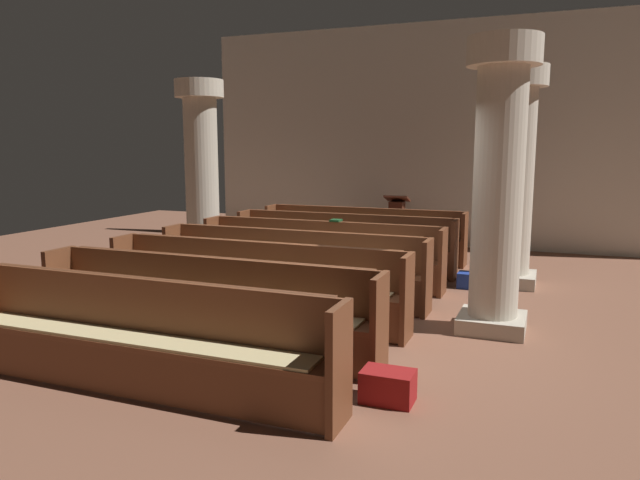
{
  "coord_description": "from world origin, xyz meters",
  "views": [
    {
      "loc": [
        2.23,
        -6.22,
        2.04
      ],
      "look_at": [
        -0.77,
        1.38,
        0.75
      ],
      "focal_mm": 33.28,
      "sensor_mm": 36.0,
      "label": 1
    }
  ],
  "objects_px": {
    "pew_row_0": "(362,232)",
    "pillar_far_side": "(202,169)",
    "pew_row_5": "(204,303)",
    "pew_row_1": "(343,241)",
    "pew_row_4": "(253,281)",
    "pew_row_6": "(135,334)",
    "lectern": "(397,226)",
    "pew_row_2": "(320,251)",
    "pillar_aisle_side": "(513,173)",
    "pew_row_3": "(291,264)",
    "hymn_book": "(336,220)",
    "kneeler_box_red": "(388,386)",
    "kneeler_box_blue": "(473,281)",
    "pillar_aisle_rear": "(498,182)"
  },
  "relations": [
    {
      "from": "pillar_aisle_side",
      "to": "hymn_book",
      "type": "height_order",
      "value": "pillar_aisle_side"
    },
    {
      "from": "pew_row_5",
      "to": "hymn_book",
      "type": "relative_size",
      "value": 20.32
    },
    {
      "from": "pew_row_2",
      "to": "kneeler_box_blue",
      "type": "distance_m",
      "value": 2.28
    },
    {
      "from": "pew_row_3",
      "to": "lectern",
      "type": "xyz_separation_m",
      "value": [
        0.29,
        4.54,
        -0.04
      ]
    },
    {
      "from": "pew_row_2",
      "to": "pew_row_4",
      "type": "relative_size",
      "value": 1.0
    },
    {
      "from": "pew_row_1",
      "to": "pillar_aisle_rear",
      "type": "xyz_separation_m",
      "value": [
        2.64,
        -2.48,
        1.17
      ]
    },
    {
      "from": "pillar_far_side",
      "to": "pew_row_6",
      "type": "bearing_deg",
      "value": -63.15
    },
    {
      "from": "pew_row_0",
      "to": "pew_row_2",
      "type": "distance_m",
      "value": 2.11
    },
    {
      "from": "pew_row_0",
      "to": "pew_row_3",
      "type": "relative_size",
      "value": 1.0
    },
    {
      "from": "pew_row_1",
      "to": "pew_row_4",
      "type": "xyz_separation_m",
      "value": [
        0.0,
        -3.17,
        0.0
      ]
    },
    {
      "from": "pew_row_2",
      "to": "pillar_aisle_side",
      "type": "bearing_deg",
      "value": 20.64
    },
    {
      "from": "pew_row_5",
      "to": "pillar_far_side",
      "type": "xyz_separation_m",
      "value": [
        -2.59,
        4.06,
        1.17
      ]
    },
    {
      "from": "pew_row_0",
      "to": "pillar_far_side",
      "type": "height_order",
      "value": "pillar_far_side"
    },
    {
      "from": "pew_row_0",
      "to": "pillar_far_side",
      "type": "bearing_deg",
      "value": -154.73
    },
    {
      "from": "pew_row_5",
      "to": "pillar_aisle_side",
      "type": "xyz_separation_m",
      "value": [
        2.64,
        4.16,
        1.17
      ]
    },
    {
      "from": "pew_row_3",
      "to": "hymn_book",
      "type": "distance_m",
      "value": 1.34
    },
    {
      "from": "pew_row_1",
      "to": "lectern",
      "type": "height_order",
      "value": "lectern"
    },
    {
      "from": "pew_row_4",
      "to": "pew_row_6",
      "type": "xyz_separation_m",
      "value": [
        0.0,
        -2.11,
        0.0
      ]
    },
    {
      "from": "pew_row_0",
      "to": "pew_row_5",
      "type": "height_order",
      "value": "same"
    },
    {
      "from": "hymn_book",
      "to": "kneeler_box_blue",
      "type": "relative_size",
      "value": 0.42
    },
    {
      "from": "pew_row_2",
      "to": "pew_row_4",
      "type": "xyz_separation_m",
      "value": [
        0.0,
        -2.11,
        0.0
      ]
    },
    {
      "from": "pillar_far_side",
      "to": "hymn_book",
      "type": "xyz_separation_m",
      "value": [
        2.78,
        -0.7,
        -0.71
      ]
    },
    {
      "from": "hymn_book",
      "to": "kneeler_box_red",
      "type": "height_order",
      "value": "hymn_book"
    },
    {
      "from": "pew_row_4",
      "to": "pillar_aisle_rear",
      "type": "relative_size",
      "value": 1.17
    },
    {
      "from": "pew_row_5",
      "to": "lectern",
      "type": "relative_size",
      "value": 3.43
    },
    {
      "from": "lectern",
      "to": "kneeler_box_red",
      "type": "bearing_deg",
      "value": -76.25
    },
    {
      "from": "pew_row_3",
      "to": "pillar_aisle_rear",
      "type": "relative_size",
      "value": 1.17
    },
    {
      "from": "pew_row_3",
      "to": "kneeler_box_blue",
      "type": "relative_size",
      "value": 8.53
    },
    {
      "from": "pew_row_0",
      "to": "kneeler_box_red",
      "type": "height_order",
      "value": "pew_row_0"
    },
    {
      "from": "pillar_aisle_side",
      "to": "pew_row_4",
      "type": "bearing_deg",
      "value": -130.35
    },
    {
      "from": "pew_row_2",
      "to": "pew_row_3",
      "type": "relative_size",
      "value": 1.0
    },
    {
      "from": "pew_row_5",
      "to": "lectern",
      "type": "xyz_separation_m",
      "value": [
        0.29,
        6.66,
        -0.04
      ]
    },
    {
      "from": "pew_row_6",
      "to": "pillar_aisle_side",
      "type": "distance_m",
      "value": 5.96
    },
    {
      "from": "lectern",
      "to": "pew_row_0",
      "type": "bearing_deg",
      "value": -101.89
    },
    {
      "from": "pew_row_1",
      "to": "pillar_aisle_side",
      "type": "distance_m",
      "value": 2.89
    },
    {
      "from": "pew_row_5",
      "to": "kneeler_box_blue",
      "type": "xyz_separation_m",
      "value": [
        2.18,
        3.72,
        -0.38
      ]
    },
    {
      "from": "lectern",
      "to": "kneeler_box_blue",
      "type": "height_order",
      "value": "lectern"
    },
    {
      "from": "lectern",
      "to": "kneeler_box_red",
      "type": "xyz_separation_m",
      "value": [
        1.75,
        -7.17,
        -0.32
      ]
    },
    {
      "from": "pew_row_0",
      "to": "lectern",
      "type": "bearing_deg",
      "value": 78.11
    },
    {
      "from": "pew_row_1",
      "to": "kneeler_box_red",
      "type": "distance_m",
      "value": 5.17
    },
    {
      "from": "pew_row_3",
      "to": "pew_row_4",
      "type": "height_order",
      "value": "same"
    },
    {
      "from": "pew_row_0",
      "to": "pew_row_5",
      "type": "distance_m",
      "value": 5.28
    },
    {
      "from": "pew_row_4",
      "to": "pillar_aisle_side",
      "type": "relative_size",
      "value": 1.17
    },
    {
      "from": "hymn_book",
      "to": "pillar_aisle_side",
      "type": "bearing_deg",
      "value": 18.21
    },
    {
      "from": "hymn_book",
      "to": "kneeler_box_blue",
      "type": "height_order",
      "value": "hymn_book"
    },
    {
      "from": "pew_row_6",
      "to": "kneeler_box_blue",
      "type": "height_order",
      "value": "pew_row_6"
    },
    {
      "from": "hymn_book",
      "to": "kneeler_box_blue",
      "type": "xyz_separation_m",
      "value": [
        2.0,
        0.37,
        -0.83
      ]
    },
    {
      "from": "pew_row_3",
      "to": "kneeler_box_blue",
      "type": "height_order",
      "value": "pew_row_3"
    },
    {
      "from": "pew_row_0",
      "to": "hymn_book",
      "type": "bearing_deg",
      "value": -84.45
    },
    {
      "from": "pew_row_2",
      "to": "pillar_far_side",
      "type": "xyz_separation_m",
      "value": [
        -2.59,
        0.89,
        1.17
      ]
    }
  ]
}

